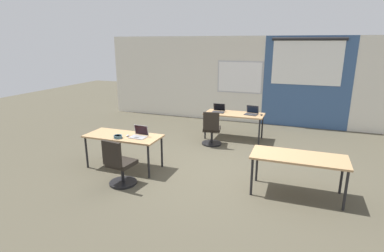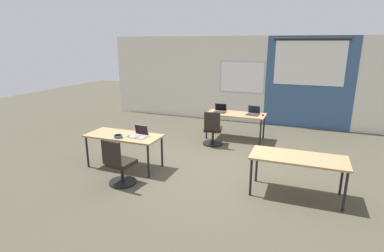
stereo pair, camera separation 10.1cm
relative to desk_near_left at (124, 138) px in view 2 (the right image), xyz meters
name	(u,v)px [view 2 (the right image)]	position (x,y,z in m)	size (l,w,h in m)	color
ground_plane	(211,168)	(1.75, 0.60, -0.66)	(24.00, 24.00, 0.00)	#4C4738
back_wall_assembly	(252,80)	(1.80, 4.80, 0.75)	(10.00, 0.27, 2.80)	silver
desk_near_left	(124,138)	(0.00, 0.00, 0.00)	(1.60, 0.70, 0.72)	tan
desk_near_right	(298,160)	(3.50, 0.00, 0.00)	(1.60, 0.70, 0.72)	tan
desk_far_center	(236,116)	(1.75, 2.80, 0.00)	(1.60, 0.70, 0.72)	tan
laptop_far_left	(220,110)	(1.30, 2.80, 0.11)	(0.34, 0.30, 0.23)	#333338
chair_far_left	(213,131)	(1.33, 2.05, -0.28)	(0.52, 0.57, 0.92)	black
laptop_far_right	(253,113)	(2.21, 2.83, 0.11)	(0.36, 0.32, 0.23)	#333338
mouse_far_right	(263,115)	(2.48, 2.82, 0.08)	(0.07, 0.11, 0.03)	black
laptop_near_left_inner	(139,134)	(0.38, 0.01, 0.11)	(0.35, 0.29, 0.23)	#9E9EA3
mouse_near_left_inner	(128,135)	(0.13, -0.03, 0.08)	(0.07, 0.11, 0.03)	#B2B2B7
chair_near_left_inner	(119,166)	(0.39, -0.77, -0.28)	(0.52, 0.56, 0.92)	black
snack_bowl	(118,136)	(0.01, -0.21, 0.10)	(0.18, 0.18, 0.06)	#3D6070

